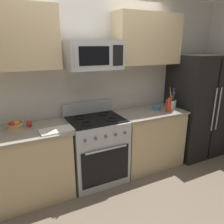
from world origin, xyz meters
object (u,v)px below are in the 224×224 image
at_px(refrigerator, 197,106).
at_px(microwave, 93,55).
at_px(range_oven, 96,149).
at_px(cutting_board, 57,130).
at_px(bottle_hot_sauce, 169,104).
at_px(apple_loose, 29,124).
at_px(fruit_basket, 15,125).
at_px(prep_bowl, 156,108).
at_px(utensil_crock, 171,103).

xyz_separation_m(refrigerator, microwave, (-1.89, 0.05, 0.89)).
height_order(range_oven, cutting_board, range_oven).
xyz_separation_m(refrigerator, bottle_hot_sauce, (-0.76, -0.13, 0.16)).
bearing_deg(microwave, apple_loose, 173.06).
relative_size(cutting_board, bottle_hot_sauce, 1.57).
relative_size(range_oven, fruit_basket, 5.07).
bearing_deg(refrigerator, cutting_board, -176.60).
distance_m(range_oven, prep_bowl, 1.14).
bearing_deg(utensil_crock, refrigerator, -0.44).
bearing_deg(range_oven, refrigerator, -0.52).
bearing_deg(prep_bowl, refrigerator, -3.04).
bearing_deg(range_oven, utensil_crock, -0.56).
bearing_deg(bottle_hot_sauce, cutting_board, -179.61).
height_order(range_oven, microwave, microwave).
distance_m(apple_loose, bottle_hot_sauce, 1.99).
distance_m(refrigerator, bottle_hot_sauce, 0.79).
xyz_separation_m(refrigerator, cutting_board, (-2.46, -0.15, 0.05)).
xyz_separation_m(fruit_basket, prep_bowl, (2.05, -0.09, -0.02)).
height_order(utensil_crock, bottle_hot_sauce, utensil_crock).
height_order(refrigerator, prep_bowl, refrigerator).
relative_size(microwave, utensil_crock, 2.04).
bearing_deg(refrigerator, utensil_crock, 179.56).
relative_size(microwave, fruit_basket, 3.21).
height_order(microwave, apple_loose, microwave).
bearing_deg(refrigerator, fruit_basket, 177.24).
relative_size(refrigerator, utensil_crock, 5.12).
distance_m(fruit_basket, bottle_hot_sauce, 2.16).
bearing_deg(apple_loose, refrigerator, -3.08).
distance_m(utensil_crock, cutting_board, 1.88).
height_order(microwave, prep_bowl, microwave).
height_order(refrigerator, bottle_hot_sauce, refrigerator).
relative_size(apple_loose, cutting_board, 0.19).
bearing_deg(microwave, fruit_basket, 174.61).
bearing_deg(microwave, bottle_hot_sauce, -9.00).
height_order(apple_loose, cutting_board, apple_loose).
distance_m(utensil_crock, fruit_basket, 2.31).
bearing_deg(apple_loose, microwave, -6.94).
bearing_deg(bottle_hot_sauce, refrigerator, 10.05).
distance_m(microwave, utensil_crock, 1.52).
bearing_deg(apple_loose, bottle_hot_sauce, -8.13).
xyz_separation_m(cutting_board, bottle_hot_sauce, (1.70, 0.01, 0.11)).
bearing_deg(prep_bowl, apple_loose, 176.90).
bearing_deg(fruit_basket, range_oven, -6.97).
bearing_deg(microwave, refrigerator, -1.37).
bearing_deg(prep_bowl, bottle_hot_sauce, -63.08).
bearing_deg(prep_bowl, utensil_crock, -8.83).
bearing_deg(cutting_board, apple_loose, 132.74).
bearing_deg(microwave, cutting_board, -161.26).
xyz_separation_m(fruit_basket, bottle_hot_sauce, (2.14, -0.27, 0.07)).
distance_m(microwave, cutting_board, 1.03).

